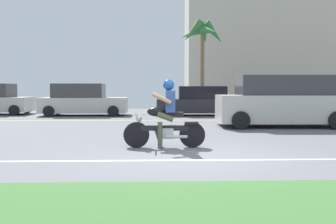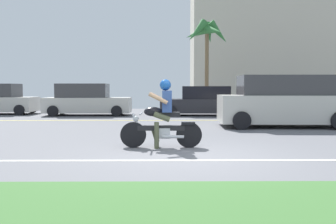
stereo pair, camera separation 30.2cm
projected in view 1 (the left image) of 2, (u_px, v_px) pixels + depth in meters
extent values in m
cube|color=slate|center=(184.00, 138.00, 10.64)|extent=(56.00, 30.00, 0.04)
cube|color=silver|center=(197.00, 160.00, 7.31)|extent=(50.40, 0.12, 0.01)
cube|color=yellow|center=(174.00, 120.00, 16.36)|extent=(50.40, 0.12, 0.01)
cylinder|color=black|center=(136.00, 135.00, 8.85)|extent=(0.63, 0.10, 0.63)
cylinder|color=black|center=(192.00, 135.00, 8.88)|extent=(0.63, 0.10, 0.63)
cylinder|color=#B7BAC1|center=(141.00, 124.00, 8.84)|extent=(0.28, 0.06, 0.55)
cube|color=black|center=(164.00, 128.00, 8.85)|extent=(1.14, 0.12, 0.13)
cube|color=#B7BAC1|center=(167.00, 133.00, 8.86)|extent=(0.34, 0.21, 0.25)
ellipsoid|color=black|center=(157.00, 112.00, 8.83)|extent=(0.46, 0.25, 0.23)
cube|color=black|center=(173.00, 114.00, 8.84)|extent=(0.51, 0.24, 0.10)
cube|color=black|center=(191.00, 123.00, 8.86)|extent=(0.34, 0.17, 0.06)
cylinder|color=#B7BAC1|center=(144.00, 114.00, 8.82)|extent=(0.05, 0.65, 0.04)
sphere|color=#B7BAC1|center=(139.00, 119.00, 8.83)|extent=(0.15, 0.15, 0.15)
cylinder|color=#B7BAC1|center=(177.00, 137.00, 8.75)|extent=(0.52, 0.08, 0.07)
cube|color=#334C8C|center=(170.00, 101.00, 8.81)|extent=(0.24, 0.34, 0.52)
sphere|color=#194C9E|center=(169.00, 85.00, 8.79)|extent=(0.27, 0.27, 0.27)
cylinder|color=#51563D|center=(165.00, 116.00, 8.94)|extent=(0.42, 0.14, 0.26)
cylinder|color=#51563D|center=(165.00, 117.00, 8.73)|extent=(0.42, 0.14, 0.26)
cylinder|color=#51563D|center=(160.00, 135.00, 8.72)|extent=(0.12, 0.12, 0.64)
cylinder|color=#51563D|center=(158.00, 135.00, 8.99)|extent=(0.21, 0.12, 0.35)
cylinder|color=tan|center=(162.00, 98.00, 9.01)|extent=(0.47, 0.10, 0.30)
cylinder|color=tan|center=(162.00, 98.00, 8.60)|extent=(0.47, 0.10, 0.30)
cube|color=beige|center=(280.00, 108.00, 13.73)|extent=(4.76, 2.17, 1.01)
cube|color=#3B3A3D|center=(283.00, 85.00, 13.67)|extent=(3.44, 1.84, 0.73)
cylinder|color=black|center=(315.00, 116.00, 14.74)|extent=(0.65, 0.24, 0.64)
cylinder|color=black|center=(231.00, 116.00, 14.76)|extent=(0.65, 0.24, 0.64)
cylinder|color=black|center=(241.00, 120.00, 12.76)|extent=(0.65, 0.24, 0.64)
cylinder|color=black|center=(14.00, 110.00, 19.20)|extent=(0.56, 0.19, 0.56)
cylinder|color=black|center=(27.00, 108.00, 21.01)|extent=(0.56, 0.19, 0.56)
cube|color=beige|center=(84.00, 105.00, 19.29)|extent=(4.50, 1.75, 0.79)
cube|color=#3B3A3D|center=(79.00, 91.00, 19.23)|extent=(2.61, 1.50, 0.73)
cylinder|color=black|center=(49.00, 111.00, 18.39)|extent=(0.56, 0.18, 0.56)
cylinder|color=black|center=(113.00, 111.00, 18.50)|extent=(0.56, 0.18, 0.56)
cylinder|color=black|center=(58.00, 109.00, 20.12)|extent=(0.56, 0.18, 0.56)
cylinder|color=black|center=(117.00, 109.00, 20.24)|extent=(0.56, 0.18, 0.56)
cube|color=#232328|center=(197.00, 106.00, 19.35)|extent=(4.31, 1.83, 0.72)
cube|color=black|center=(202.00, 93.00, 19.31)|extent=(2.51, 1.53, 0.67)
cylinder|color=black|center=(223.00, 109.00, 20.22)|extent=(0.57, 0.20, 0.56)
cylinder|color=black|center=(168.00, 109.00, 20.21)|extent=(0.57, 0.20, 0.56)
cylinder|color=black|center=(229.00, 111.00, 18.53)|extent=(0.57, 0.20, 0.56)
cylinder|color=black|center=(168.00, 111.00, 18.52)|extent=(0.57, 0.20, 0.56)
cylinder|color=brown|center=(202.00, 71.00, 22.86)|extent=(0.24, 0.24, 5.09)
sphere|color=#337538|center=(202.00, 29.00, 22.70)|extent=(0.63, 0.63, 0.63)
cone|color=#337538|center=(214.00, 33.00, 22.84)|extent=(1.57, 0.80, 1.59)
cone|color=#337538|center=(204.00, 34.00, 23.41)|extent=(1.02, 1.76, 1.39)
cone|color=#337538|center=(192.00, 33.00, 23.10)|extent=(1.73, 1.46, 0.98)
cone|color=#337538|center=(193.00, 32.00, 22.37)|extent=(1.64, 1.20, 1.56)
cone|color=#337538|center=(209.00, 31.00, 22.07)|extent=(1.28, 1.79, 0.95)
cube|color=beige|center=(262.00, 51.00, 28.56)|extent=(11.89, 4.00, 8.77)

